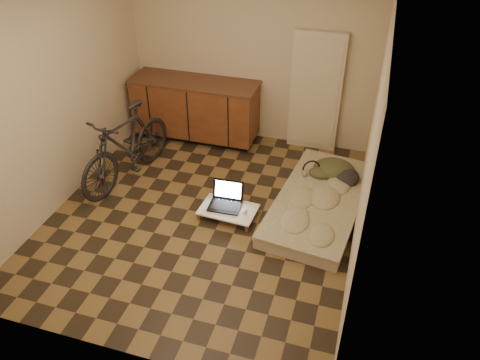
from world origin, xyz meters
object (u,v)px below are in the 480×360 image
(lap_desk, at_px, (228,210))
(bicycle, at_px, (126,142))
(futon, at_px, (320,202))
(laptop, at_px, (226,201))

(lap_desk, bearing_deg, bicycle, 168.98)
(futon, bearing_deg, bicycle, -171.15)
(futon, relative_size, lap_desk, 3.05)
(bicycle, xyz_separation_m, laptop, (1.43, -0.31, -0.39))
(bicycle, relative_size, laptop, 4.34)
(bicycle, distance_m, futon, 2.54)
(futon, xyz_separation_m, lap_desk, (-1.01, -0.47, 0.01))
(bicycle, height_order, lap_desk, bicycle)
(bicycle, height_order, laptop, bicycle)
(bicycle, distance_m, lap_desk, 1.60)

